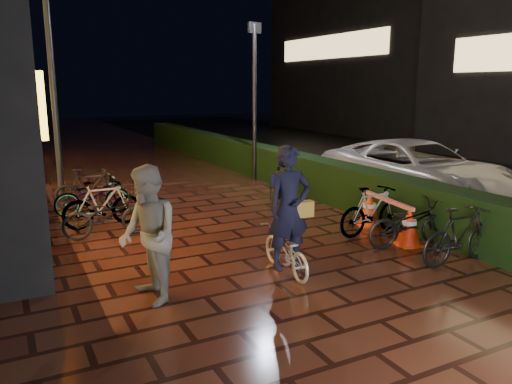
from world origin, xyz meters
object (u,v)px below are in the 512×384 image
cyclist (287,228)px  traffic_barrier (388,217)px  bystander_person (148,235)px  van (416,170)px  cart_assembly (281,182)px

cyclist → traffic_barrier: size_ratio=1.11×
bystander_person → cyclist: (2.14, 0.01, -0.19)m
van → cart_assembly: van is taller
traffic_barrier → cart_assembly: bearing=96.8°
van → cart_assembly: bearing=153.1°
bystander_person → van: (7.71, 2.97, -0.18)m
van → cyclist: 6.31m
cyclist → cart_assembly: (2.38, 4.32, -0.26)m
traffic_barrier → cart_assembly: size_ratio=1.90×
bystander_person → cart_assembly: bearing=130.9°
van → traffic_barrier: (-2.78, -2.08, -0.39)m
cart_assembly → cyclist: bearing=-118.9°
cyclist → van: bearing=28.0°
bystander_person → traffic_barrier: (4.94, 0.89, -0.57)m
van → bystander_person: bearing=-162.7°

